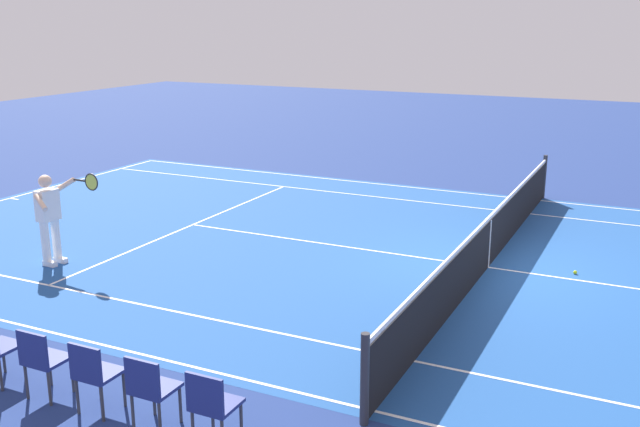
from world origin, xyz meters
name	(u,v)px	position (x,y,z in m)	size (l,w,h in m)	color
ground_plane	(487,267)	(0.00, 0.00, 0.00)	(60.00, 60.00, 0.00)	navy
court_slab	(488,267)	(0.00, 0.00, 0.00)	(24.20, 11.40, 0.00)	#1E4C93
court_line_markings	(488,267)	(0.00, 0.00, 0.00)	(23.85, 11.05, 0.01)	white
tennis_net	(489,241)	(0.00, 0.00, 0.49)	(0.10, 11.70, 1.08)	#2D2D33
tennis_player_near	(50,214)	(7.14, 3.23, 0.93)	(1.09, 0.78, 1.70)	white
tennis_ball	(575,272)	(-1.46, -0.31, 0.03)	(0.07, 0.07, 0.07)	#CCE01E
spectator_chair_0	(212,403)	(1.23, 6.91, 0.52)	(0.44, 0.44, 0.88)	#38383D
spectator_chair_1	(150,387)	(2.02, 6.91, 0.52)	(0.44, 0.44, 0.88)	#38383D
spectator_chair_2	(94,372)	(2.80, 6.91, 0.52)	(0.44, 0.44, 0.88)	#38383D
spectator_chair_3	(42,358)	(3.58, 6.91, 0.52)	(0.44, 0.44, 0.88)	#38383D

